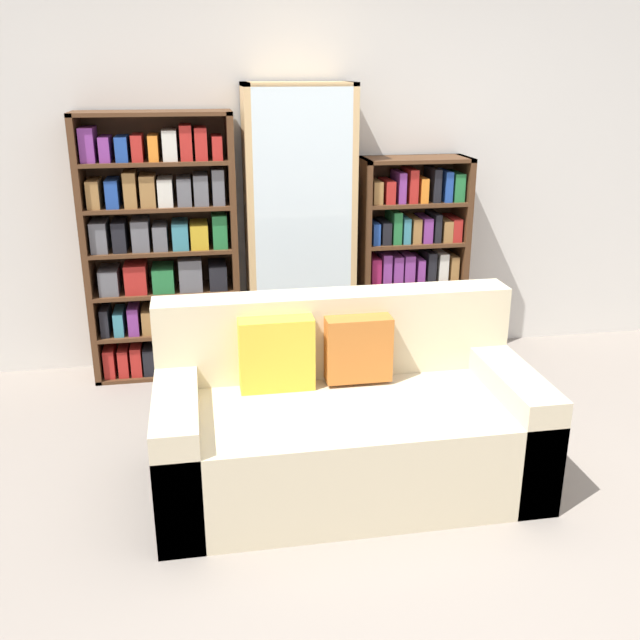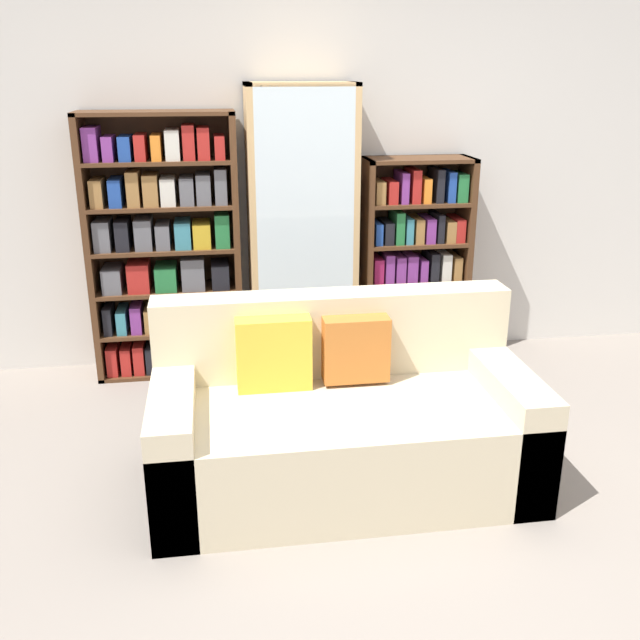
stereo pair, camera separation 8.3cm
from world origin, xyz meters
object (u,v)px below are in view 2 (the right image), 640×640
object	(u,v)px
bookshelf_left	(165,252)
wine_bottle	(407,375)
couch	(341,423)
display_cabinet	(302,233)
bookshelf_right	(414,264)

from	to	relation	value
bookshelf_left	wine_bottle	distance (m)	1.72
couch	wine_bottle	world-z (taller)	couch
wine_bottle	display_cabinet	bearing A→B (deg)	132.66
display_cabinet	wine_bottle	size ratio (longest dim) A/B	5.55
bookshelf_right	wine_bottle	size ratio (longest dim) A/B	4.14
couch	bookshelf_left	size ratio (longest dim) A/B	1.06
bookshelf_right	wine_bottle	bearing A→B (deg)	-107.70
couch	display_cabinet	world-z (taller)	display_cabinet
display_cabinet	bookshelf_right	bearing A→B (deg)	1.25
bookshelf_right	wine_bottle	xyz separation A→B (m)	(-0.20, -0.63, -0.54)
bookshelf_right	couch	bearing A→B (deg)	-117.21
display_cabinet	bookshelf_right	world-z (taller)	display_cabinet
bookshelf_left	display_cabinet	world-z (taller)	display_cabinet
bookshelf_left	wine_bottle	bearing A→B (deg)	-23.56
couch	bookshelf_right	xyz separation A→B (m)	(0.77, 1.51, 0.37)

